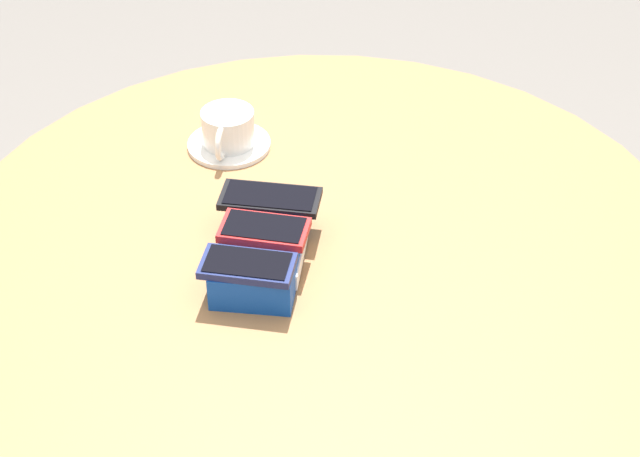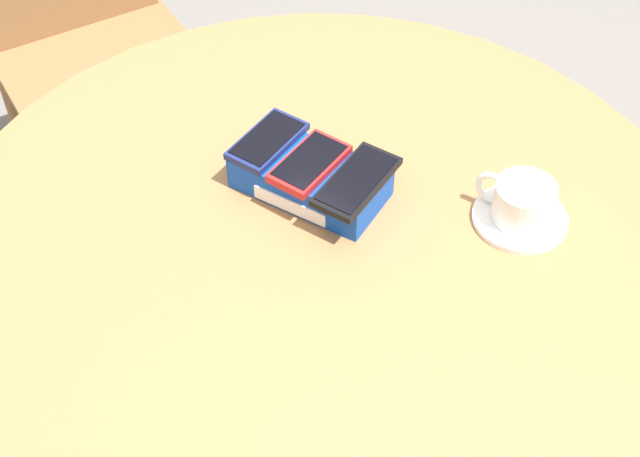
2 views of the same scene
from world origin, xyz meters
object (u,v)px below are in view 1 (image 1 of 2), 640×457
phone_navy (247,265)px  phone_red (264,230)px  round_table (320,299)px  coffee_cup (228,128)px  phone_black (269,200)px  saucer (229,144)px  phone_box (262,249)px

phone_navy → phone_red: (0.08, 0.01, 0.00)m
round_table → coffee_cup: coffee_cup is taller
round_table → phone_black: (-0.00, 0.07, 0.17)m
phone_navy → phone_black: (0.14, 0.02, -0.00)m
round_table → coffee_cup: size_ratio=9.44×
phone_red → phone_black: (0.07, 0.02, -0.00)m
phone_navy → saucer: bearing=26.4°
phone_red → coffee_cup: 0.29m
phone_box → phone_black: size_ratio=1.53×
phone_black → coffee_cup: 0.23m
phone_red → coffee_cup: (0.25, 0.16, -0.02)m
coffee_cup → phone_box: bearing=-148.7°
phone_black → round_table: bearing=-87.7°
coffee_cup → saucer: bearing=8.9°
phone_black → saucer: (0.18, 0.14, -0.05)m
phone_box → saucer: size_ratio=1.73×
phone_black → coffee_cup: bearing=37.4°
phone_black → coffee_cup: coffee_cup is taller
phone_red → coffee_cup: same height
phone_black → phone_box: bearing=-168.3°
phone_red → phone_black: 0.07m
round_table → phone_red: (-0.07, 0.06, 0.17)m
round_table → phone_red: 0.19m
phone_red → round_table: bearing=-38.2°
phone_navy → coffee_cup: bearing=26.5°
coffee_cup → phone_red: bearing=-147.8°
saucer → phone_box: bearing=-148.9°
phone_black → phone_navy: bearing=-170.6°
coffee_cup → phone_navy: bearing=-153.5°
round_table → coffee_cup: 0.31m
saucer → phone_navy: bearing=-153.6°
phone_red → saucer: 0.30m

